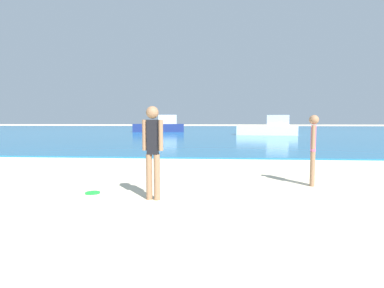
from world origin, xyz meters
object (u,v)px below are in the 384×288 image
(boat_near, at_px, (269,128))
(boat_far, at_px, (160,126))
(person_standing, at_px, (153,147))
(frisbee, at_px, (93,193))
(person_distant, at_px, (313,146))

(boat_near, relative_size, boat_far, 0.93)
(person_standing, xyz_separation_m, boat_far, (-5.24, 30.07, -0.23))
(frisbee, distance_m, boat_near, 24.20)
(person_standing, height_order, person_distant, person_standing)
(person_distant, bearing_deg, boat_near, -168.97)
(frisbee, bearing_deg, person_distant, 13.06)
(person_standing, distance_m, boat_far, 30.53)
(person_distant, relative_size, boat_near, 0.28)
(person_standing, height_order, boat_near, boat_near)
(boat_near, bearing_deg, boat_far, -21.07)
(boat_far, bearing_deg, person_distant, 97.40)
(frisbee, distance_m, person_distant, 4.82)
(frisbee, bearing_deg, boat_far, 97.54)
(person_standing, distance_m, frisbee, 1.67)
(boat_far, bearing_deg, frisbee, 88.31)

